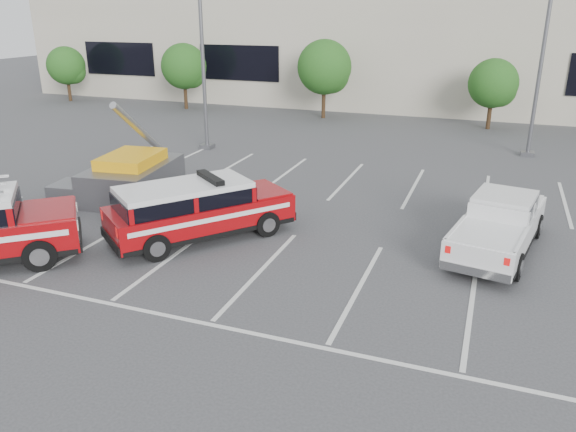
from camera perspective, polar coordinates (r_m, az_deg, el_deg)
name	(u,v)px	position (r m, az deg, el deg)	size (l,w,h in m)	color
ground	(260,272)	(15.05, -2.86, -5.66)	(120.00, 120.00, 0.00)	#3B3B3E
stall_markings	(312,216)	(18.92, 2.50, -0.04)	(23.00, 15.00, 0.01)	silver
convention_building	(431,35)	(44.60, 14.36, 17.35)	(60.00, 16.99, 13.20)	beige
tree_far_left	(68,67)	(46.07, -21.48, 13.91)	(2.77, 2.77, 3.99)	#3F2B19
tree_left	(185,68)	(40.17, -10.39, 14.58)	(3.07, 3.07, 4.42)	#3F2B19
tree_mid_left	(326,69)	(36.13, 3.87, 14.67)	(3.37, 3.37, 4.85)	#3F2B19
tree_mid_right	(495,85)	(34.68, 20.26, 12.37)	(2.77, 2.77, 3.99)	#3F2B19
light_pole_left	(202,40)	(27.88, -8.75, 17.24)	(0.90, 0.60, 10.24)	#59595E
light_pole_mid	(544,42)	(28.47, 24.60, 15.78)	(0.90, 0.60, 10.24)	#59595E
fire_chief_suv	(198,214)	(17.10, -9.13, 0.23)	(4.96, 5.52, 1.92)	maroon
white_pickup	(498,230)	(17.16, 20.57, -1.33)	(2.70, 5.43, 1.59)	silver
utility_rig	(129,178)	(21.56, -15.88, 3.76)	(3.68, 4.55, 3.62)	#59595E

